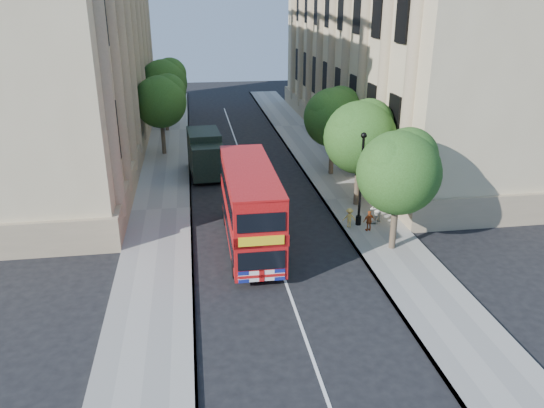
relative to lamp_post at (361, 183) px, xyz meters
name	(u,v)px	position (x,y,z in m)	size (l,w,h in m)	color
ground	(288,289)	(-5.00, -6.00, -2.51)	(120.00, 120.00, 0.00)	black
pavement_right	(350,199)	(0.75, 4.00, -2.45)	(3.50, 80.00, 0.12)	gray
pavement_left	(162,210)	(-10.75, 4.00, -2.45)	(3.50, 80.00, 0.12)	gray
building_right	(402,32)	(8.80, 18.00, 6.49)	(12.00, 38.00, 18.00)	tan
building_left	(51,36)	(-18.80, 18.00, 6.49)	(12.00, 38.00, 18.00)	tan
tree_right_near	(400,168)	(0.84, -2.97, 1.74)	(4.00, 4.00, 6.08)	#473828
tree_right_mid	(361,134)	(0.84, 3.03, 1.93)	(4.20, 4.20, 6.37)	#473828
tree_right_far	(334,114)	(0.84, 9.03, 1.80)	(4.00, 4.00, 6.15)	#473828
tree_left_far	(161,99)	(-10.96, 16.03, 1.93)	(4.00, 4.00, 6.30)	#473828
tree_left_back	(164,80)	(-10.96, 24.03, 2.20)	(4.20, 4.20, 6.65)	#473828
lamp_post	(361,183)	(0.00, 0.00, 0.00)	(0.32, 0.32, 5.16)	black
double_decker_bus	(250,205)	(-6.11, -1.52, -0.28)	(2.38, 8.75, 4.03)	#A60B0C
box_van	(205,155)	(-7.89, 10.25, -1.03)	(2.48, 5.40, 3.01)	black
police_constable	(271,263)	(-5.61, -5.00, -1.71)	(0.58, 0.38, 1.60)	black
woman_pedestrian	(375,208)	(0.96, 0.13, -1.53)	(0.83, 0.65, 1.71)	silver
child_a	(369,221)	(0.30, -0.86, -1.82)	(0.67, 0.28, 1.14)	#C05621
child_b	(349,218)	(-0.60, -0.23, -1.85)	(0.70, 0.40, 1.08)	#F1C552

